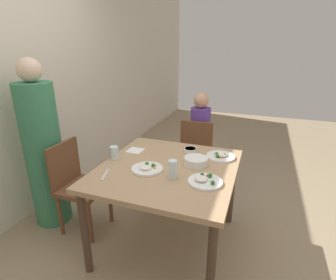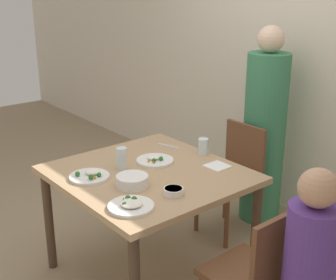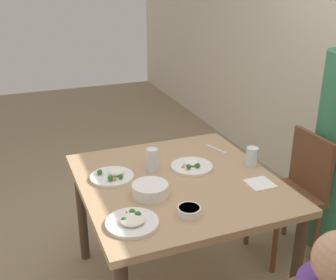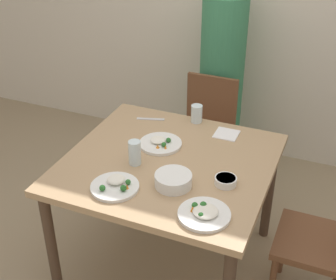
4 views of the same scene
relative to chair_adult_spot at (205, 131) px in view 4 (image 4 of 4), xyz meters
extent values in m
plane|color=#998466|center=(0.07, -0.87, -0.48)|extent=(10.00, 10.00, 0.00)
cube|color=tan|center=(0.07, -0.87, 0.26)|extent=(1.13, 1.08, 0.04)
cylinder|color=#4C3828|center=(-0.44, -1.35, -0.12)|extent=(0.06, 0.06, 0.72)
cylinder|color=#4C3828|center=(-0.44, -0.39, -0.12)|extent=(0.06, 0.06, 0.72)
cylinder|color=#4C3828|center=(0.57, -0.39, -0.12)|extent=(0.06, 0.06, 0.72)
cube|color=brown|center=(0.00, -0.06, -0.04)|extent=(0.40, 0.40, 0.04)
cube|color=brown|center=(0.00, 0.12, 0.18)|extent=(0.38, 0.03, 0.40)
cylinder|color=brown|center=(-0.17, -0.23, -0.27)|extent=(0.04, 0.04, 0.42)
cylinder|color=brown|center=(0.17, -0.23, -0.27)|extent=(0.04, 0.04, 0.42)
cylinder|color=brown|center=(-0.17, 0.10, -0.27)|extent=(0.04, 0.04, 0.42)
cylinder|color=brown|center=(0.17, 0.10, -0.27)|extent=(0.04, 0.04, 0.42)
cube|color=brown|center=(0.90, -0.86, -0.04)|extent=(0.40, 0.40, 0.04)
cylinder|color=brown|center=(0.74, -0.69, -0.27)|extent=(0.04, 0.04, 0.42)
cylinder|color=#387F56|center=(0.00, 0.34, 0.21)|extent=(0.34, 0.34, 1.39)
cylinder|color=white|center=(0.18, -1.08, 0.31)|extent=(0.19, 0.19, 0.07)
cylinder|color=#BC5123|center=(0.18, -1.08, 0.34)|extent=(0.17, 0.17, 0.01)
cylinder|color=white|center=(-0.09, -1.22, 0.29)|extent=(0.25, 0.25, 0.02)
ellipsoid|color=white|center=(-0.09, -1.19, 0.31)|extent=(0.09, 0.09, 0.03)
sphere|color=#2D702D|center=(-0.12, -1.28, 0.31)|extent=(0.03, 0.03, 0.03)
sphere|color=#2D702D|center=(-0.03, -1.18, 0.31)|extent=(0.03, 0.03, 0.03)
sphere|color=#2D702D|center=(-0.02, -1.24, 0.32)|extent=(0.03, 0.03, 0.03)
cone|color=orange|center=(-0.02, -1.21, 0.31)|extent=(0.02, 0.02, 0.03)
cylinder|color=white|center=(-0.04, -0.74, 0.29)|extent=(0.25, 0.25, 0.02)
ellipsoid|color=white|center=(-0.06, -0.74, 0.31)|extent=(0.09, 0.09, 0.02)
cone|color=orange|center=(0.01, -0.79, 0.31)|extent=(0.01, 0.01, 0.02)
sphere|color=#2D702D|center=(0.00, -0.78, 0.31)|extent=(0.03, 0.03, 0.03)
cone|color=orange|center=(-0.03, -0.80, 0.31)|extent=(0.02, 0.02, 0.02)
sphere|color=#2D702D|center=(0.00, -0.72, 0.31)|extent=(0.03, 0.03, 0.03)
cylinder|color=white|center=(0.40, -1.25, 0.29)|extent=(0.25, 0.25, 0.02)
ellipsoid|color=white|center=(0.41, -1.25, 0.31)|extent=(0.12, 0.12, 0.02)
cone|color=orange|center=(0.35, -1.26, 0.31)|extent=(0.02, 0.02, 0.03)
sphere|color=#2D702D|center=(0.38, -1.21, 0.32)|extent=(0.03, 0.03, 0.03)
sphere|color=#2D702D|center=(0.35, -1.23, 0.31)|extent=(0.03, 0.03, 0.03)
sphere|color=#2D702D|center=(0.40, -1.28, 0.31)|extent=(0.03, 0.03, 0.03)
cylinder|color=white|center=(0.42, -0.96, 0.30)|extent=(0.12, 0.12, 0.04)
cylinder|color=white|center=(0.42, -0.96, 0.32)|extent=(0.10, 0.10, 0.01)
cylinder|color=silver|center=(-0.09, -0.97, 0.35)|extent=(0.07, 0.07, 0.14)
cylinder|color=silver|center=(0.06, -0.39, 0.34)|extent=(0.07, 0.07, 0.11)
cube|color=white|center=(0.28, -0.47, 0.28)|extent=(0.14, 0.14, 0.01)
cube|color=silver|center=(-0.22, -0.47, 0.28)|extent=(0.18, 0.07, 0.01)
camera|label=1|loc=(-1.73, -1.53, 1.22)|focal=28.00mm
camera|label=2|loc=(2.26, -2.52, 1.45)|focal=50.00mm
camera|label=3|loc=(2.01, -1.70, 1.39)|focal=45.00mm
camera|label=4|loc=(0.90, -2.88, 1.70)|focal=50.00mm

